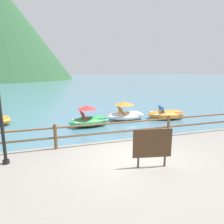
{
  "coord_description": "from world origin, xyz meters",
  "views": [
    {
      "loc": [
        -2.53,
        -5.83,
        3.29
      ],
      "look_at": [
        0.89,
        5.0,
        0.9
      ],
      "focal_mm": 32.49,
      "sensor_mm": 36.0,
      "label": 1
    }
  ],
  "objects_px": {
    "pedal_boat_1": "(126,114)",
    "pedal_boat_0": "(166,114)",
    "sign_board": "(152,144)",
    "pedal_boat_3": "(89,119)"
  },
  "relations": [
    {
      "from": "pedal_boat_1",
      "to": "pedal_boat_0",
      "type": "bearing_deg",
      "value": -9.93
    },
    {
      "from": "pedal_boat_0",
      "to": "pedal_boat_1",
      "type": "distance_m",
      "value": 2.82
    },
    {
      "from": "sign_board",
      "to": "pedal_boat_3",
      "type": "height_order",
      "value": "sign_board"
    },
    {
      "from": "pedal_boat_1",
      "to": "pedal_boat_3",
      "type": "bearing_deg",
      "value": -164.14
    },
    {
      "from": "pedal_boat_3",
      "to": "sign_board",
      "type": "bearing_deg",
      "value": -84.31
    },
    {
      "from": "sign_board",
      "to": "pedal_boat_1",
      "type": "xyz_separation_m",
      "value": [
        1.97,
        7.16,
        -0.72
      ]
    },
    {
      "from": "pedal_boat_0",
      "to": "pedal_boat_3",
      "type": "bearing_deg",
      "value": -177.29
    },
    {
      "from": "pedal_boat_0",
      "to": "pedal_boat_3",
      "type": "distance_m",
      "value": 5.4
    },
    {
      "from": "pedal_boat_1",
      "to": "pedal_boat_3",
      "type": "xyz_separation_m",
      "value": [
        -2.61,
        -0.74,
        -0.0
      ]
    },
    {
      "from": "pedal_boat_3",
      "to": "pedal_boat_1",
      "type": "bearing_deg",
      "value": 15.86
    }
  ]
}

